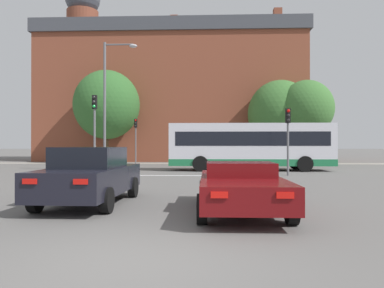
{
  "coord_description": "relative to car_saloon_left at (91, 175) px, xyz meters",
  "views": [
    {
      "loc": [
        1.08,
        -5.29,
        1.64
      ],
      "look_at": [
        -0.12,
        23.31,
        1.78
      ],
      "focal_mm": 35.0,
      "sensor_mm": 36.0,
      "label": 1
    }
  ],
  "objects": [
    {
      "name": "car_roadster_right",
      "position": [
        4.11,
        -1.07,
        -0.16
      ],
      "size": [
        2.08,
        4.87,
        1.23
      ],
      "rotation": [
        0.0,
        0.0,
        0.0
      ],
      "color": "#600C0F",
      "rests_on": "ground_plane"
    },
    {
      "name": "tree_distant",
      "position": [
        12.31,
        24.03,
        4.25
      ],
      "size": [
        4.89,
        4.89,
        7.64
      ],
      "color": "#4C3823",
      "rests_on": "ground_plane"
    },
    {
      "name": "tree_by_building",
      "position": [
        -6.4,
        25.16,
        4.78
      ],
      "size": [
        6.31,
        6.31,
        8.91
      ],
      "color": "#4C3823",
      "rests_on": "ground_plane"
    },
    {
      "name": "traffic_light_near_left",
      "position": [
        -3.23,
        10.89,
        2.24
      ],
      "size": [
        0.26,
        0.31,
        4.57
      ],
      "color": "slate",
      "rests_on": "ground_plane"
    },
    {
      "name": "brick_civic_building",
      "position": [
        -0.88,
        33.1,
        6.83
      ],
      "size": [
        28.81,
        12.38,
        21.1
      ],
      "color": "brown",
      "rests_on": "ground_plane"
    },
    {
      "name": "traffic_light_far_left",
      "position": [
        -3.3,
        23.65,
        1.97
      ],
      "size": [
        0.26,
        0.31,
        4.12
      ],
      "color": "slate",
      "rests_on": "ground_plane"
    },
    {
      "name": "ground_plane",
      "position": [
        2.22,
        -5.1,
        -0.81
      ],
      "size": [
        400.0,
        400.0,
        0.0
      ],
      "primitive_type": "plane",
      "color": "#605E5B"
    },
    {
      "name": "stop_line_strip",
      "position": [
        2.22,
        10.16,
        -0.8
      ],
      "size": [
        8.24,
        0.3,
        0.01
      ],
      "primitive_type": "cube",
      "color": "silver",
      "rests_on": "ground_plane"
    },
    {
      "name": "far_pavement",
      "position": [
        2.22,
        24.24,
        -0.8
      ],
      "size": [
        69.15,
        2.5,
        0.01
      ],
      "primitive_type": "cube",
      "color": "gray",
      "rests_on": "ground_plane"
    },
    {
      "name": "bus_crossing_lead",
      "position": [
        6.13,
        14.62,
        0.85
      ],
      "size": [
        10.66,
        2.71,
        3.09
      ],
      "rotation": [
        0.0,
        0.0,
        -1.57
      ],
      "color": "silver",
      "rests_on": "ground_plane"
    },
    {
      "name": "tree_kerbside",
      "position": [
        10.26,
        25.76,
        3.89
      ],
      "size": [
        6.17,
        6.17,
        7.94
      ],
      "color": "#4C3823",
      "rests_on": "ground_plane"
    },
    {
      "name": "car_saloon_left",
      "position": [
        0.0,
        0.0,
        0.0
      ],
      "size": [
        2.08,
        4.71,
        1.6
      ],
      "rotation": [
        0.0,
        0.0,
        -0.02
      ],
      "color": "black",
      "rests_on": "ground_plane"
    },
    {
      "name": "traffic_light_near_right",
      "position": [
        7.72,
        10.39,
        1.71
      ],
      "size": [
        0.26,
        0.31,
        3.7
      ],
      "color": "slate",
      "rests_on": "ground_plane"
    },
    {
      "name": "street_lamp_junction",
      "position": [
        -2.87,
        12.91,
        4.11
      ],
      "size": [
        2.15,
        0.36,
        8.18
      ],
      "color": "slate",
      "rests_on": "ground_plane"
    },
    {
      "name": "pedestrian_waiting",
      "position": [
        -7.31,
        24.43,
        0.21
      ],
      "size": [
        0.38,
        0.46,
        1.72
      ],
      "rotation": [
        0.0,
        0.0,
        1.08
      ],
      "color": "brown",
      "rests_on": "ground_plane"
    }
  ]
}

